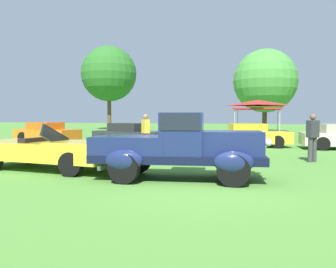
% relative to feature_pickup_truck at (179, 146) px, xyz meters
% --- Properties ---
extents(ground_plane, '(120.00, 120.00, 0.00)m').
position_rel_feature_pickup_truck_xyz_m(ground_plane, '(0.48, -0.46, -0.87)').
color(ground_plane, '#4C8433').
extents(feature_pickup_truck, '(4.51, 2.26, 1.70)m').
position_rel_feature_pickup_truck_xyz_m(feature_pickup_truck, '(0.00, 0.00, 0.00)').
color(feature_pickup_truck, black).
rests_on(feature_pickup_truck, ground_plane).
extents(neighbor_convertible, '(4.74, 2.14, 1.40)m').
position_rel_feature_pickup_truck_xyz_m(neighbor_convertible, '(-4.08, 0.49, -0.29)').
color(neighbor_convertible, yellow).
rests_on(neighbor_convertible, ground_plane).
extents(show_car_orange, '(4.33, 2.51, 1.22)m').
position_rel_feature_pickup_truck_xyz_m(show_car_orange, '(-10.58, 9.43, -0.27)').
color(show_car_orange, orange).
rests_on(show_car_orange, ground_plane).
extents(show_car_charcoal, '(4.25, 2.51, 1.22)m').
position_rel_feature_pickup_truck_xyz_m(show_car_charcoal, '(-4.82, 8.63, -0.27)').
color(show_car_charcoal, '#28282D').
rests_on(show_car_charcoal, ground_plane).
extents(show_car_yellow, '(4.25, 2.72, 1.22)m').
position_rel_feature_pickup_truck_xyz_m(show_car_yellow, '(1.44, 9.58, -0.27)').
color(show_car_yellow, yellow).
rests_on(show_car_yellow, ground_plane).
extents(spectator_by_row, '(0.44, 0.46, 1.69)m').
position_rel_feature_pickup_truck_xyz_m(spectator_by_row, '(-2.85, 5.56, 0.05)').
color(spectator_by_row, '#283351').
rests_on(spectator_by_row, ground_plane).
extents(spectator_far_side, '(0.46, 0.44, 1.69)m').
position_rel_feature_pickup_truck_xyz_m(spectator_far_side, '(3.74, 4.36, 0.05)').
color(spectator_far_side, '#383838').
rests_on(spectator_far_side, ground_plane).
extents(canopy_tent_left_field, '(3.16, 3.16, 2.71)m').
position_rel_feature_pickup_truck_xyz_m(canopy_tent_left_field, '(1.74, 15.85, 1.56)').
color(canopy_tent_left_field, '#B7B7BC').
rests_on(canopy_tent_left_field, ground_plane).
extents(treeline_far_left, '(6.33, 6.33, 9.59)m').
position_rel_feature_pickup_truck_xyz_m(treeline_far_left, '(-14.93, 27.44, 5.55)').
color(treeline_far_left, brown).
rests_on(treeline_far_left, ground_plane).
extents(treeline_mid_left, '(6.04, 6.04, 7.96)m').
position_rel_feature_pickup_truck_xyz_m(treeline_mid_left, '(2.34, 25.35, 4.06)').
color(treeline_mid_left, '#47331E').
rests_on(treeline_mid_left, ground_plane).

